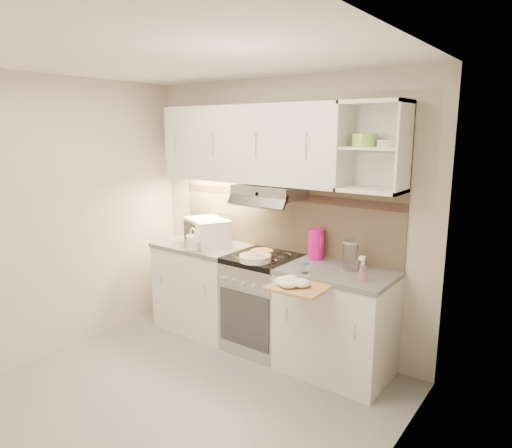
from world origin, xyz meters
name	(u,v)px	position (x,y,z in m)	size (l,w,h in m)	color
ground	(179,401)	(0.00, 0.00, 0.00)	(3.00, 3.00, 0.00)	gray
room_shell	(208,184)	(0.00, 0.37, 1.63)	(3.04, 2.84, 2.52)	beige
base_cabinet_left	(204,288)	(-0.75, 1.10, 0.43)	(0.90, 0.60, 0.86)	white
worktop_left	(203,246)	(-0.75, 1.10, 0.88)	(0.92, 0.62, 0.04)	slate
base_cabinet_right	(336,324)	(0.75, 1.10, 0.43)	(0.90, 0.60, 0.86)	white
worktop_right	(338,273)	(0.75, 1.10, 0.88)	(0.92, 0.62, 0.04)	slate
electric_range	(263,302)	(0.00, 1.10, 0.45)	(0.60, 0.60, 0.90)	#B7B7BC
microwave	(207,232)	(-0.71, 1.13, 1.03)	(0.55, 0.49, 0.26)	white
watering_can	(194,242)	(-0.66, 0.88, 0.98)	(0.25, 0.15, 0.22)	white
plate_stack	(255,258)	(0.04, 0.92, 0.93)	(0.28, 0.28, 0.06)	silver
bread_loaf	(262,253)	(-0.01, 1.10, 0.93)	(0.21, 0.21, 0.05)	#B16945
pink_pitcher	(316,244)	(0.43, 1.30, 1.04)	(0.15, 0.14, 0.27)	#D80C84
glass_jar	(350,255)	(0.82, 1.18, 1.02)	(0.13, 0.13, 0.25)	silver
spice_jar	(305,267)	(0.56, 0.89, 0.95)	(0.06, 0.06, 0.09)	silver
spray_bottle	(363,271)	(1.02, 0.97, 0.98)	(0.08, 0.08, 0.21)	pink
cutting_board	(299,287)	(0.66, 0.63, 0.87)	(0.41, 0.37, 0.02)	#B47955
dish_towel	(292,281)	(0.62, 0.60, 0.92)	(0.27, 0.22, 0.07)	white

